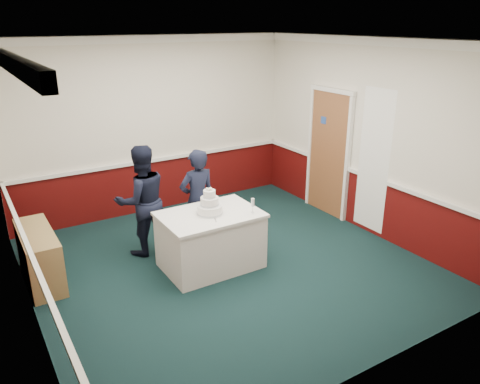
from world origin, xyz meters
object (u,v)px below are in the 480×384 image
cake_knife (215,219)px  person_man (142,201)px  cake_table (211,240)px  champagne_flute (253,203)px  person_woman (198,200)px  sideboard (40,256)px  wedding_cake (210,206)px

cake_knife → person_man: 1.23m
cake_table → cake_knife: size_ratio=6.00×
champagne_flute → person_woman: 0.97m
sideboard → person_woman: (2.18, -0.22, 0.41)m
sideboard → wedding_cake: bearing=-21.7°
champagne_flute → person_woman: bearing=113.7°
sideboard → cake_table: 2.22m
person_woman → champagne_flute: bearing=112.6°
person_woman → cake_table: bearing=78.0°
person_man → person_woman: size_ratio=1.06×
person_woman → wedding_cake: bearing=78.0°
cake_knife → wedding_cake: bearing=102.7°
champagne_flute → person_woman: person_woman is taller
cake_knife → person_man: size_ratio=0.14×
cake_table → person_woman: size_ratio=0.87×
sideboard → wedding_cake: size_ratio=3.30×
cake_table → person_man: bearing=125.2°
sideboard → person_woman: person_woman is taller
sideboard → person_woman: bearing=-5.9°
champagne_flute → person_man: 1.62m
champagne_flute → sideboard: bearing=156.8°
cake_knife → sideboard: bearing=174.6°
wedding_cake → champagne_flute: bearing=-29.2°
wedding_cake → champagne_flute: (0.50, -0.28, 0.03)m
sideboard → champagne_flute: 2.85m
cake_table → person_woman: 0.71m
sideboard → cake_knife: cake_knife is taller
wedding_cake → person_man: (-0.62, 0.88, -0.09)m
sideboard → person_woman: size_ratio=0.79×
cake_knife → cake_table: bearing=102.7°
wedding_cake → cake_table: bearing=-90.0°
cake_table → cake_knife: cake_knife is taller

